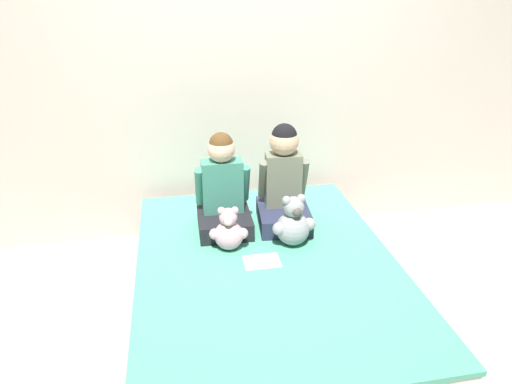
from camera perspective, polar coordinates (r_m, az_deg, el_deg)
The scene contains 8 objects.
ground_plane at distance 2.92m, azimuth 1.31°, elevation -14.81°, with size 14.00×14.00×0.00m, color #B2A899.
wall_behind_bed at distance 3.39m, azimuth -2.41°, elevation 14.63°, with size 8.00×0.06×2.50m.
bed at distance 2.80m, azimuth 1.35°, elevation -11.88°, with size 1.51×1.96×0.38m.
child_on_left at distance 2.91m, azimuth -4.14°, elevation 0.01°, with size 0.35×0.37×0.65m.
child_on_right at distance 2.97m, azimuth 3.46°, elevation 0.98°, with size 0.36×0.43×0.68m.
teddy_bear_held_by_left_child at distance 2.75m, azimuth -3.44°, elevation -4.93°, with size 0.23×0.18×0.28m.
teddy_bear_held_by_right_child at distance 2.79m, azimuth 4.66°, elevation -3.98°, with size 0.27×0.21×0.33m.
sign_card at distance 2.68m, azimuth 0.76°, elevation -8.70°, with size 0.21×0.15×0.00m.
Camera 1 is at (-0.47, -2.18, 1.89)m, focal length 32.00 mm.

